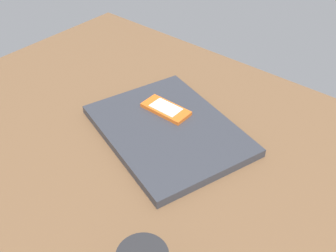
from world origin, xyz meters
The scene contains 3 objects.
desk_surface centered at (0.00, 0.00, 1.50)cm, with size 120.00×80.00×3.00cm, color brown.
laptop_closed centered at (-3.11, 4.08, 3.92)cm, with size 32.78×24.96×1.84cm, color #33353D.
cell_phone_on_laptop centered at (-7.09, 8.05, 5.30)cm, with size 10.88×5.04×1.00cm.
Camera 1 is at (38.32, -45.05, 56.87)cm, focal length 42.07 mm.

